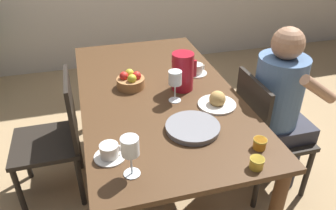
% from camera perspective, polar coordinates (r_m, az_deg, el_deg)
% --- Properties ---
extents(ground_plane, '(20.00, 20.00, 0.00)m').
position_cam_1_polar(ground_plane, '(2.50, -1.62, -12.47)').
color(ground_plane, tan).
extents(dining_table, '(0.95, 1.73, 0.74)m').
position_cam_1_polar(dining_table, '(2.10, -1.88, 0.19)').
color(dining_table, '#472D19').
rests_on(dining_table, ground_plane).
extents(chair_person_side, '(0.42, 0.42, 0.87)m').
position_cam_1_polar(chair_person_side, '(2.24, 16.46, -4.59)').
color(chair_person_side, black).
rests_on(chair_person_side, ground_plane).
extents(chair_opposite, '(0.42, 0.42, 0.87)m').
position_cam_1_polar(chair_opposite, '(2.24, -19.00, -5.12)').
color(chair_opposite, black).
rests_on(chair_opposite, ground_plane).
extents(person_seated, '(0.39, 0.41, 1.16)m').
position_cam_1_polar(person_seated, '(2.18, 19.12, 0.71)').
color(person_seated, '#33333D').
rests_on(person_seated, ground_plane).
extents(red_pitcher, '(0.16, 0.14, 0.24)m').
position_cam_1_polar(red_pitcher, '(2.03, 2.57, 5.87)').
color(red_pitcher, '#A31423').
rests_on(red_pitcher, dining_table).
extents(wine_glass_water, '(0.08, 0.08, 0.19)m').
position_cam_1_polar(wine_glass_water, '(1.88, 1.24, 4.52)').
color(wine_glass_water, white).
rests_on(wine_glass_water, dining_table).
extents(wine_glass_juice, '(0.08, 0.08, 0.19)m').
position_cam_1_polar(wine_glass_juice, '(1.37, -6.61, -7.53)').
color(wine_glass_juice, white).
rests_on(wine_glass_juice, dining_table).
extents(teacup_near_person, '(0.15, 0.15, 0.07)m').
position_cam_1_polar(teacup_near_person, '(1.54, -10.15, -8.06)').
color(teacup_near_person, silver).
rests_on(teacup_near_person, dining_table).
extents(teacup_across, '(0.15, 0.15, 0.07)m').
position_cam_1_polar(teacup_across, '(2.27, 4.95, 6.17)').
color(teacup_across, silver).
rests_on(teacup_across, dining_table).
extents(serving_tray, '(0.28, 0.28, 0.03)m').
position_cam_1_polar(serving_tray, '(1.70, 4.32, -3.93)').
color(serving_tray, gray).
rests_on(serving_tray, dining_table).
extents(bread_plate, '(0.22, 0.22, 0.10)m').
position_cam_1_polar(bread_plate, '(1.91, 8.56, 0.67)').
color(bread_plate, silver).
rests_on(bread_plate, dining_table).
extents(jam_jar_amber, '(0.07, 0.07, 0.05)m').
position_cam_1_polar(jam_jar_amber, '(1.52, 15.21, -9.65)').
color(jam_jar_amber, gold).
rests_on(jam_jar_amber, dining_table).
extents(jam_jar_red, '(0.07, 0.07, 0.05)m').
position_cam_1_polar(jam_jar_red, '(1.63, 15.70, -6.41)').
color(jam_jar_red, '#C67A1E').
rests_on(jam_jar_red, dining_table).
extents(fruit_bowl, '(0.18, 0.18, 0.11)m').
position_cam_1_polar(fruit_bowl, '(2.09, -6.52, 4.18)').
color(fruit_bowl, '#9E6B3D').
rests_on(fruit_bowl, dining_table).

